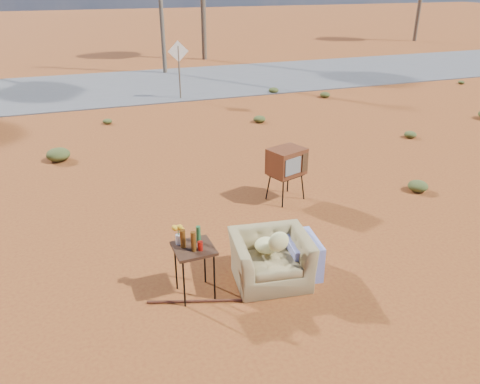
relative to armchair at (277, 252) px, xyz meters
name	(u,v)px	position (x,y,z in m)	size (l,w,h in m)	color
ground	(259,274)	(-0.21, 0.17, -0.48)	(140.00, 140.00, 0.00)	brown
highway	(131,86)	(-0.21, 15.17, -0.46)	(140.00, 7.00, 0.04)	#565659
armchair	(277,252)	(0.00, 0.00, 0.00)	(1.47, 0.91, 1.02)	olive
tv_unit	(287,162)	(1.34, 2.57, 0.37)	(0.85, 0.76, 1.14)	black
side_table	(190,245)	(-1.34, 0.06, 0.36)	(0.59, 0.59, 1.13)	#321C12
rusty_bar	(201,301)	(-1.28, -0.20, -0.46)	(0.04, 0.04, 1.57)	#532116
road_sign	(179,60)	(1.29, 12.17, 1.02)	(0.78, 0.06, 2.19)	brown
scrub_patch	(157,174)	(-1.04, 4.58, -0.34)	(17.49, 8.07, 0.33)	#424B21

